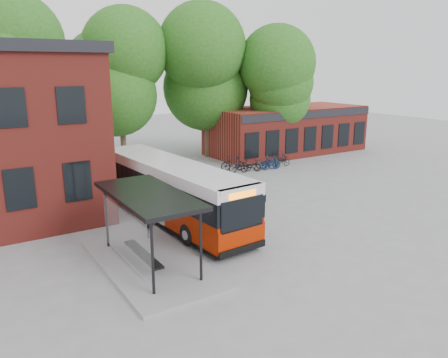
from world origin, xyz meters
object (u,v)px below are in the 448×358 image
bicycle_5 (270,162)px  bicycle_7 (279,157)px  bicycle_4 (264,163)px  bicycle_3 (271,164)px  city_bus (171,191)px  bus_shelter (149,229)px  bicycle_1 (233,163)px  bicycle_2 (251,166)px  bicycle_6 (281,162)px  bicycle_0 (240,166)px

bicycle_5 → bicycle_7: (1.87, 1.21, -0.04)m
bicycle_4 → bicycle_5: bicycle_4 is taller
bicycle_3 → city_bus: bearing=125.8°
bus_shelter → bicycle_1: (11.39, 11.40, -0.91)m
city_bus → bicycle_3: 12.51m
bicycle_3 → bicycle_7: bicycle_7 is taller
bicycle_2 → bus_shelter: bearing=144.4°
bicycle_6 → bus_shelter: bearing=130.6°
bicycle_1 → bicycle_0: bearing=-145.5°
bus_shelter → bicycle_5: bus_shelter is taller
bicycle_3 → bicycle_4: bearing=71.2°
bicycle_1 → bicycle_6: (3.83, -0.86, -0.14)m
bus_shelter → bicycle_4: size_ratio=3.64×
bicycle_4 → bicycle_6: bearing=-72.7°
bicycle_0 → bicycle_6: bicycle_0 is taller
city_bus → bicycle_0: size_ratio=6.01×
bus_shelter → bicycle_4: bearing=37.6°
bicycle_0 → bicycle_5: (2.52, -0.24, -0.00)m
bicycle_2 → bicycle_7: size_ratio=1.05×
city_bus → bicycle_7: bearing=25.8°
bicycle_6 → bicycle_7: size_ratio=1.01×
bus_shelter → bicycle_6: bus_shelter is taller
bicycle_1 → bicycle_2: size_ratio=1.12×
bicycle_2 → city_bus: bearing=137.3°
bicycle_1 → bicycle_6: 3.93m
bus_shelter → bicycle_1: 16.14m
bicycle_0 → bicycle_5: bicycle_0 is taller
city_bus → bicycle_4: bearing=26.2°
bicycle_7 → bus_shelter: bearing=123.6°
bicycle_2 → bicycle_6: (2.96, 0.17, -0.02)m
bicycle_2 → bicycle_5: (1.82, 0.08, 0.08)m
bicycle_1 → bicycle_6: bicycle_1 is taller
bicycle_4 → city_bus: bearing=132.0°
bicycle_2 → bicycle_4: bicycle_4 is taller
bus_shelter → bicycle_4: (13.49, 10.38, -0.95)m
bicycle_1 → bicycle_4: (2.11, -1.02, -0.04)m
bicycle_1 → bicycle_3: (2.56, -1.24, -0.08)m
bus_shelter → bicycle_3: bearing=36.1°
bicycle_3 → bicycle_7: (2.00, 1.50, 0.00)m
bicycle_0 → bicycle_4: size_ratio=0.99×
bicycle_2 → bicycle_7: (3.68, 1.29, 0.04)m
bicycle_4 → bicycle_6: bicycle_4 is taller
bicycle_1 → bicycle_7: size_ratio=1.18×
city_bus → bicycle_7: 14.99m
bicycle_5 → bicycle_2: bearing=108.5°
bus_shelter → bicycle_2: bearing=40.2°
bicycle_4 → bicycle_7: bearing=-50.5°
bicycle_0 → bicycle_1: size_ratio=1.06×
bicycle_0 → bicycle_3: size_ratio=1.25×
bicycle_3 → bicycle_4: bicycle_4 is taller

